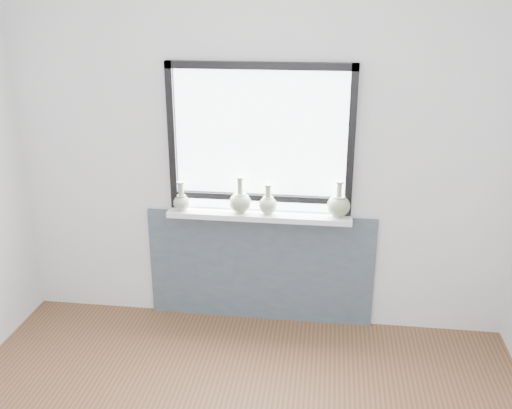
# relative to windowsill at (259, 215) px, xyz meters

# --- Properties ---
(back_wall) EXTENTS (3.60, 0.02, 2.60)m
(back_wall) POSITION_rel_windowsill_xyz_m (0.00, 0.10, 0.42)
(back_wall) COLOR silver
(back_wall) RESTS_ON ground
(apron_panel) EXTENTS (1.70, 0.03, 0.86)m
(apron_panel) POSITION_rel_windowsill_xyz_m (0.00, 0.07, -0.45)
(apron_panel) COLOR #4C5968
(apron_panel) RESTS_ON ground
(windowsill) EXTENTS (1.32, 0.18, 0.04)m
(windowsill) POSITION_rel_windowsill_xyz_m (0.00, 0.00, 0.00)
(windowsill) COLOR white
(windowsill) RESTS_ON apron_panel
(window) EXTENTS (1.30, 0.06, 1.05)m
(window) POSITION_rel_windowsill_xyz_m (0.00, 0.06, 0.56)
(window) COLOR black
(window) RESTS_ON windowsill
(vase_a) EXTENTS (0.12, 0.12, 0.22)m
(vase_a) POSITION_rel_windowsill_xyz_m (-0.56, -0.02, 0.09)
(vase_a) COLOR #91A17D
(vase_a) RESTS_ON windowsill
(vase_b) EXTENTS (0.16, 0.16, 0.26)m
(vase_b) POSITION_rel_windowsill_xyz_m (-0.13, -0.01, 0.10)
(vase_b) COLOR #91A17D
(vase_b) RESTS_ON windowsill
(vase_c) EXTENTS (0.14, 0.14, 0.22)m
(vase_c) POSITION_rel_windowsill_xyz_m (0.07, -0.01, 0.09)
(vase_c) COLOR #91A17D
(vase_c) RESTS_ON windowsill
(vase_d) EXTENTS (0.17, 0.17, 0.26)m
(vase_d) POSITION_rel_windowsill_xyz_m (0.56, 0.01, 0.10)
(vase_d) COLOR #91A17D
(vase_d) RESTS_ON windowsill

